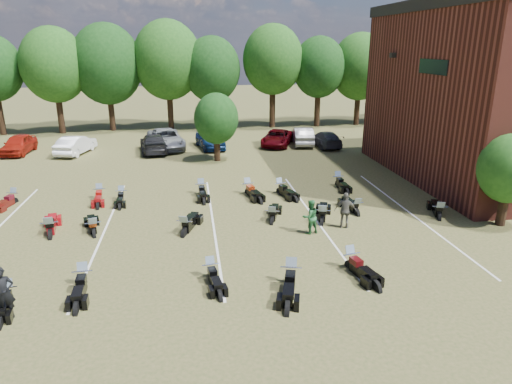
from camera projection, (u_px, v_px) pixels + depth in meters
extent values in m
plane|color=brown|center=(288.00, 247.00, 19.31)|extent=(160.00, 160.00, 0.00)
imported|color=maroon|center=(19.00, 144.00, 35.57)|extent=(1.90, 4.40, 1.48)
imported|color=silver|center=(76.00, 145.00, 35.47)|extent=(2.54, 4.61, 1.44)
imported|color=gray|center=(166.00, 139.00, 37.29)|extent=(3.58, 6.03, 1.57)
imported|color=black|center=(154.00, 143.00, 36.11)|extent=(2.61, 5.12, 1.42)
imported|color=#0B2352|center=(210.00, 139.00, 37.43)|extent=(2.63, 4.76, 1.53)
imported|color=#A4A39F|center=(303.00, 136.00, 38.82)|extent=(2.16, 4.65, 1.48)
imported|color=#59050C|center=(277.00, 138.00, 38.46)|extent=(3.68, 5.14, 1.30)
imported|color=#343338|center=(325.00, 139.00, 38.01)|extent=(2.02, 4.53, 1.29)
imported|color=black|center=(3.00, 293.00, 14.05)|extent=(0.73, 0.60, 1.73)
imported|color=#266734|center=(310.00, 217.00, 20.48)|extent=(0.92, 0.81, 1.59)
imported|color=#57554B|center=(345.00, 210.00, 21.08)|extent=(1.09, 0.75, 1.71)
cube|color=black|center=(393.00, 55.00, 29.57)|extent=(0.30, 0.40, 0.30)
cube|color=black|center=(433.00, 67.00, 25.03)|extent=(0.06, 3.00, 0.80)
cylinder|color=black|center=(7.00, 112.00, 43.10)|extent=(0.58, 0.58, 4.08)
cylinder|color=black|center=(62.00, 111.00, 43.78)|extent=(0.58, 0.58, 4.08)
ellipsoid|color=#1E4C19|center=(56.00, 65.00, 42.45)|extent=(6.00, 6.00, 6.90)
cylinder|color=black|center=(116.00, 110.00, 44.46)|extent=(0.57, 0.58, 4.08)
ellipsoid|color=#1E4C19|center=(111.00, 65.00, 43.14)|extent=(6.00, 6.00, 6.90)
cylinder|color=black|center=(168.00, 109.00, 45.15)|extent=(0.57, 0.58, 4.08)
ellipsoid|color=#1E4C19|center=(165.00, 64.00, 43.82)|extent=(6.00, 6.00, 6.90)
cylinder|color=black|center=(218.00, 108.00, 45.83)|extent=(0.58, 0.58, 4.08)
ellipsoid|color=#1E4C19|center=(217.00, 64.00, 44.51)|extent=(6.00, 6.00, 6.90)
cylinder|color=black|center=(267.00, 107.00, 46.52)|extent=(0.57, 0.58, 4.08)
ellipsoid|color=#1E4C19|center=(268.00, 64.00, 45.19)|extent=(6.00, 6.00, 6.90)
cylinder|color=black|center=(315.00, 106.00, 47.20)|extent=(0.57, 0.58, 4.08)
ellipsoid|color=#1E4C19|center=(316.00, 63.00, 45.88)|extent=(6.00, 6.00, 6.90)
cylinder|color=black|center=(361.00, 105.00, 47.89)|extent=(0.57, 0.58, 4.08)
ellipsoid|color=#1E4C19|center=(364.00, 63.00, 46.56)|extent=(6.00, 6.00, 6.90)
cylinder|color=black|center=(406.00, 105.00, 48.57)|extent=(0.58, 0.58, 4.08)
ellipsoid|color=#1E4C19|center=(410.00, 63.00, 47.25)|extent=(6.00, 6.00, 6.90)
cylinder|color=black|center=(449.00, 104.00, 49.26)|extent=(0.58, 0.58, 4.08)
ellipsoid|color=#1E4C19|center=(455.00, 63.00, 47.93)|extent=(6.00, 6.00, 6.90)
cylinder|color=black|center=(503.00, 208.00, 21.42)|extent=(0.24, 0.24, 1.71)
sphere|color=#1E4C19|center=(510.00, 169.00, 20.83)|extent=(2.80, 2.80, 2.80)
cylinder|color=black|center=(217.00, 148.00, 33.33)|extent=(0.24, 0.24, 1.90)
sphere|color=#1E4C19|center=(216.00, 119.00, 32.66)|extent=(3.20, 3.20, 3.20)
cube|color=silver|center=(105.00, 230.00, 21.03)|extent=(0.10, 14.00, 0.01)
cube|color=silver|center=(213.00, 224.00, 21.72)|extent=(0.10, 14.00, 0.01)
cube|color=silver|center=(315.00, 219.00, 22.40)|extent=(0.10, 14.00, 0.01)
cube|color=silver|center=(411.00, 214.00, 23.09)|extent=(0.10, 14.00, 0.01)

